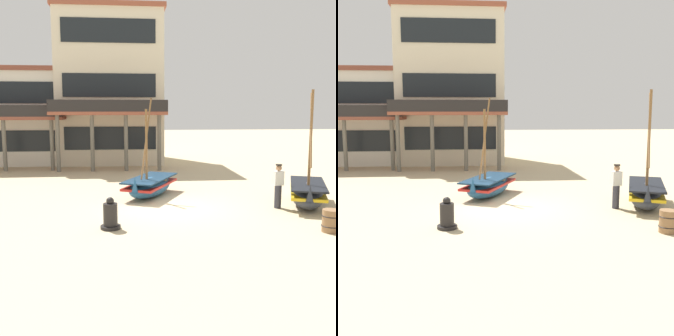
{
  "view_description": "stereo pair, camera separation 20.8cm",
  "coord_description": "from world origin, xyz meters",
  "views": [
    {
      "loc": [
        -1.62,
        -15.11,
        3.72
      ],
      "look_at": [
        0.0,
        1.0,
        1.4
      ],
      "focal_mm": 43.76,
      "sensor_mm": 36.0,
      "label": 1
    },
    {
      "loc": [
        -1.42,
        -15.13,
        3.72
      ],
      "look_at": [
        0.0,
        1.0,
        1.4
      ],
      "focal_mm": 43.76,
      "sensor_mm": 36.0,
      "label": 2
    }
  ],
  "objects": [
    {
      "name": "ground_plane",
      "position": [
        0.0,
        0.0,
        0.0
      ],
      "size": [
        120.0,
        120.0,
        0.0
      ],
      "primitive_type": "plane",
      "color": "#CCB78E"
    },
    {
      "name": "fishing_boat_centre_large",
      "position": [
        5.32,
        -0.17,
        0.52
      ],
      "size": [
        2.46,
        3.72,
        4.45
      ],
      "color": "#2D333D",
      "rests_on": "ground"
    },
    {
      "name": "capstan_winch",
      "position": [
        -2.17,
        -2.51,
        0.4
      ],
      "size": [
        0.64,
        0.64,
        1.01
      ],
      "color": "black",
      "rests_on": "ground"
    },
    {
      "name": "harbor_building_annex",
      "position": [
        -10.39,
        14.99,
        3.25
      ],
      "size": [
        10.24,
        7.98,
        6.49
      ],
      "color": "silver",
      "rests_on": "ground"
    },
    {
      "name": "fishing_boat_near_left",
      "position": [
        -0.64,
        2.3,
        0.46
      ],
      "size": [
        2.67,
        3.66,
        4.21
      ],
      "color": "#23517A",
      "rests_on": "ground"
    },
    {
      "name": "wooden_barrel",
      "position": [
        4.54,
        -3.54,
        0.35
      ],
      "size": [
        0.56,
        0.56,
        0.7
      ],
      "color": "olive",
      "rests_on": "ground"
    },
    {
      "name": "fisherman_by_hull",
      "position": [
        4.06,
        -0.38,
        0.83
      ],
      "size": [
        0.38,
        0.26,
        1.68
      ],
      "color": "#33333D",
      "rests_on": "ground"
    },
    {
      "name": "harbor_building_main",
      "position": [
        -2.68,
        14.77,
        5.23
      ],
      "size": [
        7.36,
        8.46,
        10.49
      ],
      "color": "beige",
      "rests_on": "ground"
    }
  ]
}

